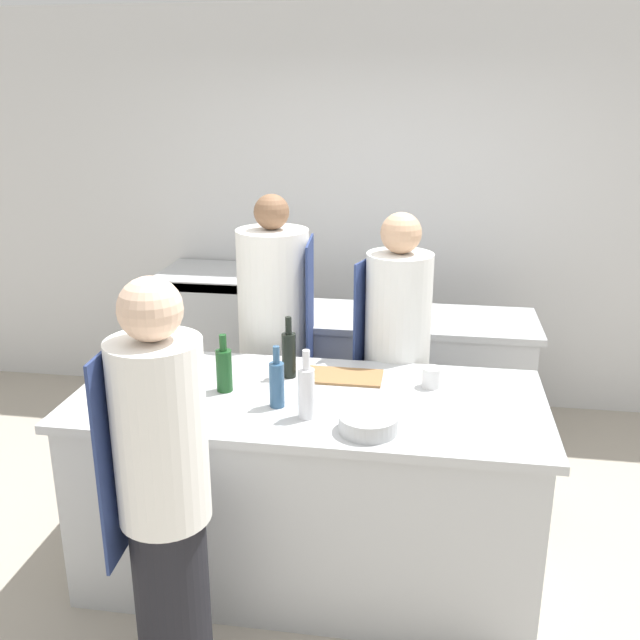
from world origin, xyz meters
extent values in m
plane|color=#A89E8E|center=(0.00, 0.00, 0.00)|extent=(16.00, 16.00, 0.00)
cube|color=silver|center=(0.00, 2.13, 1.40)|extent=(8.00, 0.06, 2.80)
cube|color=#B7BABC|center=(0.00, 0.00, 0.44)|extent=(2.06, 0.91, 0.88)
cube|color=#B7BABC|center=(0.00, 0.00, 0.90)|extent=(2.14, 0.95, 0.04)
cube|color=#B7BABC|center=(0.32, 1.24, 0.44)|extent=(1.66, 0.59, 0.88)
cube|color=#B7BABC|center=(0.32, 1.24, 0.90)|extent=(1.73, 0.61, 0.04)
cube|color=#B7BABC|center=(-1.00, 1.76, 0.51)|extent=(0.71, 0.64, 1.03)
cube|color=black|center=(-1.00, 1.45, 0.28)|extent=(0.57, 0.01, 0.36)
cube|color=black|center=(-1.00, 1.45, 0.99)|extent=(0.60, 0.01, 0.06)
cylinder|color=black|center=(-0.39, -0.79, 0.39)|extent=(0.28, 0.28, 0.77)
cylinder|color=white|center=(-0.39, -0.79, 1.11)|extent=(0.33, 0.33, 0.68)
cube|color=navy|center=(-0.56, -0.80, 1.02)|extent=(0.03, 0.32, 0.80)
sphere|color=beige|center=(-0.39, -0.79, 1.56)|extent=(0.22, 0.22, 0.22)
cylinder|color=black|center=(-0.33, 0.78, 0.40)|extent=(0.34, 0.34, 0.79)
cylinder|color=white|center=(-0.33, 0.78, 1.16)|extent=(0.40, 0.40, 0.74)
cube|color=navy|center=(-0.13, 0.80, 1.05)|extent=(0.04, 0.38, 0.84)
sphere|color=brown|center=(-0.33, 0.78, 1.62)|extent=(0.19, 0.19, 0.19)
cylinder|color=black|center=(0.37, 0.62, 0.38)|extent=(0.29, 0.29, 0.77)
cylinder|color=silver|center=(0.37, 0.62, 1.11)|extent=(0.34, 0.34, 0.69)
cube|color=navy|center=(0.20, 0.68, 1.02)|extent=(0.11, 0.31, 0.80)
sphere|color=tan|center=(0.37, 0.62, 1.56)|extent=(0.21, 0.21, 0.21)
cylinder|color=black|center=(-0.13, 0.21, 1.03)|extent=(0.07, 0.07, 0.22)
cylinder|color=black|center=(-0.13, 0.21, 1.19)|extent=(0.03, 0.03, 0.09)
cylinder|color=#B2A84C|center=(-0.76, 0.12, 1.03)|extent=(0.09, 0.09, 0.22)
cylinder|color=#B2A84C|center=(-0.76, 0.12, 1.19)|extent=(0.04, 0.04, 0.09)
cylinder|color=#2D5175|center=(-0.12, -0.13, 1.03)|extent=(0.07, 0.07, 0.20)
cylinder|color=#2D5175|center=(-0.12, -0.13, 1.17)|extent=(0.03, 0.03, 0.08)
cylinder|color=#19471E|center=(-0.39, 0.00, 1.02)|extent=(0.07, 0.07, 0.20)
cylinder|color=#19471E|center=(-0.39, 0.00, 1.16)|extent=(0.03, 0.03, 0.08)
cylinder|color=silver|center=(0.03, -0.22, 1.03)|extent=(0.07, 0.07, 0.22)
cylinder|color=silver|center=(0.03, -0.22, 1.19)|extent=(0.03, 0.03, 0.09)
cylinder|color=tan|center=(-0.88, -0.11, 0.95)|extent=(0.17, 0.17, 0.05)
cylinder|color=#B7BABC|center=(0.30, -0.30, 0.96)|extent=(0.24, 0.24, 0.07)
cylinder|color=white|center=(0.55, 0.20, 0.97)|extent=(0.09, 0.09, 0.10)
cube|color=olive|center=(0.14, 0.24, 0.93)|extent=(0.37, 0.21, 0.01)
camera|label=1|loc=(0.52, -2.92, 2.27)|focal=40.00mm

